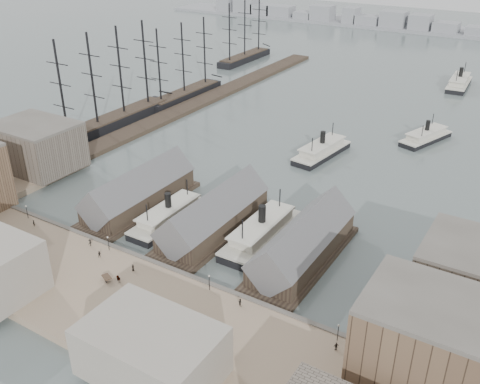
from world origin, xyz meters
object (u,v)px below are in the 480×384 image
Objects in this scene: ferry_docked_west at (169,215)px; horse_cart_right at (157,323)px; tram at (380,384)px; horse_cart_center at (115,278)px; horse_cart_left at (22,243)px.

ferry_docked_west reaches higher than horse_cart_right.
ferry_docked_west is at bearing 149.61° from tram.
ferry_docked_west is 5.58× the size of horse_cart_right.
horse_cart_left is at bearing 115.33° from horse_cart_center.
tram is 2.01× the size of horse_cart_right.
horse_cart_center is (-60.86, -0.67, -0.87)m from tram.
horse_cart_right reaches higher than horse_cart_left.
horse_cart_right is at bearing -178.22° from tram.
tram reaches higher than horse_cart_right.
horse_cart_left is (-21.68, -31.04, 0.60)m from ferry_docked_west.
horse_cart_right is (17.64, -6.47, -0.01)m from horse_cart_center.
horse_cart_right is at bearing -70.83° from horse_cart_left.
horse_cart_right is (25.83, -36.16, 0.60)m from ferry_docked_west.
horse_cart_center reaches higher than horse_cart_left.
tram is 1.94× the size of horse_cart_center.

